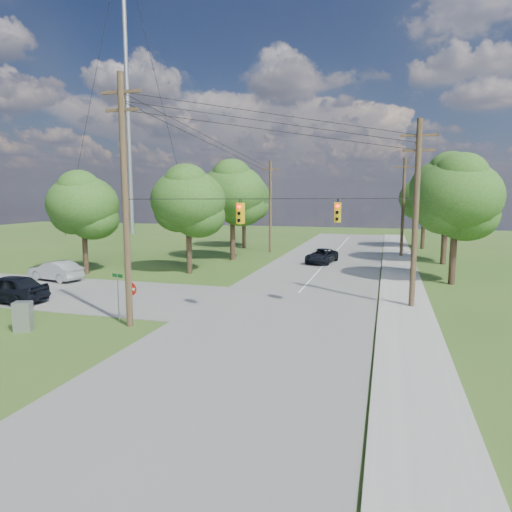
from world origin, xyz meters
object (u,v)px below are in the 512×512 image
(pole_north_w, at_px, (270,206))
(car_cross_silver, at_px, (56,271))
(pole_north_e, at_px, (403,207))
(car_cross_dark, at_px, (8,288))
(control_cabinet, at_px, (23,316))
(do_not_enter_sign, at_px, (131,293))
(car_main_north, at_px, (322,256))
(pole_sw, at_px, (125,199))
(pole_ne, at_px, (416,212))

(pole_north_w, height_order, car_cross_silver, pole_north_w)
(pole_north_e, distance_m, car_cross_dark, 36.02)
(control_cabinet, height_order, do_not_enter_sign, do_not_enter_sign)
(pole_north_e, relative_size, car_cross_silver, 2.24)
(car_main_north, xyz_separation_m, control_cabinet, (-10.59, -25.21, 0.03))
(pole_sw, bearing_deg, pole_north_w, 90.77)
(pole_sw, xyz_separation_m, car_cross_silver, (-11.64, 8.83, -5.46))
(pole_north_w, distance_m, control_cabinet, 32.30)
(car_main_north, bearing_deg, do_not_enter_sign, -96.88)
(pole_north_w, height_order, car_main_north, pole_north_w)
(pole_ne, distance_m, car_cross_dark, 24.14)
(car_cross_dark, distance_m, control_cabinet, 6.87)
(car_cross_dark, distance_m, do_not_enter_sign, 9.53)
(pole_north_w, distance_m, do_not_enter_sign, 29.23)
(pole_ne, bearing_deg, control_cabinet, -151.39)
(pole_ne, bearing_deg, car_cross_dark, -167.08)
(control_cabinet, bearing_deg, car_main_north, 46.93)
(control_cabinet, distance_m, do_not_enter_sign, 5.02)
(pole_ne, height_order, car_cross_silver, pole_ne)
(car_cross_dark, bearing_deg, car_cross_silver, -161.47)
(pole_sw, distance_m, pole_ne, 15.51)
(pole_north_w, xyz_separation_m, car_main_north, (6.62, -6.54, -4.45))
(car_cross_silver, xyz_separation_m, car_main_north, (17.86, 14.23, -0.09))
(pole_sw, relative_size, pole_north_e, 1.20)
(pole_north_w, bearing_deg, do_not_enter_sign, -89.70)
(pole_ne, bearing_deg, car_main_north, 115.21)
(car_main_north, bearing_deg, pole_sw, -95.90)
(pole_sw, bearing_deg, do_not_enter_sign, 112.67)
(pole_north_w, height_order, car_cross_dark, pole_north_w)
(pole_north_e, height_order, do_not_enter_sign, pole_north_e)
(pole_north_e, xyz_separation_m, car_cross_dark, (-23.10, -27.30, -4.26))
(car_cross_dark, relative_size, control_cabinet, 3.45)
(car_cross_dark, distance_m, car_main_north, 26.10)
(pole_sw, relative_size, pole_ne, 1.14)
(car_cross_dark, relative_size, car_cross_silver, 1.10)
(pole_north_e, distance_m, car_main_north, 10.75)
(car_cross_silver, bearing_deg, pole_ne, 99.52)
(pole_north_w, bearing_deg, car_cross_dark, -108.63)
(car_cross_silver, height_order, do_not_enter_sign, do_not_enter_sign)
(car_cross_silver, bearing_deg, pole_north_w, 163.91)
(pole_ne, distance_m, pole_north_w, 26.03)
(pole_sw, bearing_deg, car_cross_dark, 166.53)
(car_cross_dark, distance_m, car_cross_silver, 6.84)
(pole_ne, relative_size, car_cross_dark, 2.15)
(car_cross_dark, relative_size, do_not_enter_sign, 2.37)
(pole_sw, xyz_separation_m, car_main_north, (6.22, 23.06, -5.55))
(pole_ne, height_order, car_cross_dark, pole_ne)
(pole_sw, bearing_deg, pole_north_e, 65.48)
(pole_ne, height_order, control_cabinet, pole_ne)
(control_cabinet, bearing_deg, do_not_enter_sign, 13.38)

